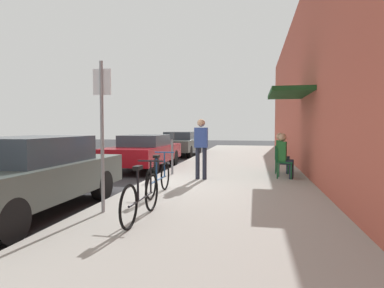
% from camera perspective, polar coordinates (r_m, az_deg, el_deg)
% --- Properties ---
extents(ground_plane, '(60.00, 60.00, 0.00)m').
position_cam_1_polar(ground_plane, '(8.43, -9.93, -7.93)').
color(ground_plane, '#2D2D30').
extents(sidewalk_slab, '(4.50, 32.00, 0.12)m').
position_cam_1_polar(sidewalk_slab, '(9.87, 6.74, -5.94)').
color(sidewalk_slab, '#9E9B93').
rests_on(sidewalk_slab, ground_plane).
extents(building_facade, '(1.40, 32.00, 6.15)m').
position_cam_1_polar(building_facade, '(9.98, 20.98, 11.33)').
color(building_facade, '#BC5442').
rests_on(building_facade, ground_plane).
extents(parked_car_0, '(1.80, 4.40, 1.42)m').
position_cam_1_polar(parked_car_0, '(6.64, -27.08, -4.80)').
color(parked_car_0, '#47514C').
rests_on(parked_car_0, ground_plane).
extents(parked_car_1, '(1.80, 4.40, 1.29)m').
position_cam_1_polar(parked_car_1, '(12.27, -8.38, -1.24)').
color(parked_car_1, maroon).
rests_on(parked_car_1, ground_plane).
extents(parked_car_2, '(1.80, 4.40, 1.32)m').
position_cam_1_polar(parked_car_2, '(17.99, -2.05, 0.19)').
color(parked_car_2, '#47514C').
rests_on(parked_car_2, ground_plane).
extents(parking_meter, '(0.12, 0.10, 1.32)m').
position_cam_1_polar(parking_meter, '(10.05, -3.53, -1.01)').
color(parking_meter, slate).
rests_on(parking_meter, sidewalk_slab).
extents(street_sign, '(0.32, 0.06, 2.60)m').
position_cam_1_polar(street_sign, '(5.74, -15.64, 3.33)').
color(street_sign, gray).
rests_on(street_sign, sidewalk_slab).
extents(bicycle_0, '(0.46, 1.71, 0.90)m').
position_cam_1_polar(bicycle_0, '(5.28, -8.94, -9.26)').
color(bicycle_0, black).
rests_on(bicycle_0, sidewalk_slab).
extents(bicycle_1, '(0.46, 1.71, 0.90)m').
position_cam_1_polar(bicycle_1, '(7.12, -5.93, -6.02)').
color(bicycle_1, black).
rests_on(bicycle_1, sidewalk_slab).
extents(cafe_chair_0, '(0.51, 0.51, 0.87)m').
position_cam_1_polar(cafe_chair_0, '(9.66, 15.68, -2.85)').
color(cafe_chair_0, '#14592D').
rests_on(cafe_chair_0, sidewalk_slab).
extents(seated_patron_0, '(0.48, 0.42, 1.29)m').
position_cam_1_polar(seated_patron_0, '(9.64, 16.05, -1.73)').
color(seated_patron_0, '#232838').
rests_on(seated_patron_0, sidewalk_slab).
extents(cafe_chair_1, '(0.48, 0.48, 0.87)m').
position_cam_1_polar(cafe_chair_1, '(10.64, 15.25, -2.31)').
color(cafe_chair_1, '#14592D').
rests_on(cafe_chair_1, sidewalk_slab).
extents(seated_patron_1, '(0.45, 0.39, 1.29)m').
position_cam_1_polar(seated_patron_1, '(10.62, 15.59, -1.29)').
color(seated_patron_1, '#232838').
rests_on(seated_patron_1, sidewalk_slab).
extents(pedestrian_standing, '(0.36, 0.22, 1.70)m').
position_cam_1_polar(pedestrian_standing, '(9.06, 1.62, 0.02)').
color(pedestrian_standing, '#232838').
rests_on(pedestrian_standing, sidewalk_slab).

